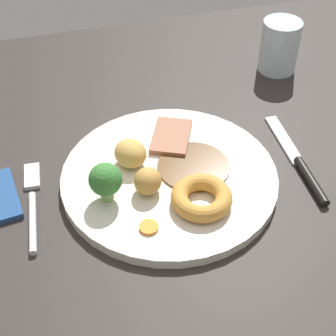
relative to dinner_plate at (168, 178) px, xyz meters
The scene contains 12 objects.
dining_table 3.15cm from the dinner_plate, 85.16° to the left, with size 120.00×84.00×3.60cm, color #2B2623.
dinner_plate is the anchor object (origin of this frame).
gravy_pool 3.66cm from the dinner_plate, ahead, with size 9.47×9.47×0.30cm, color #563819.
meat_slice_main 7.12cm from the dinner_plate, 70.23° to the left, with size 7.51×4.97×0.80cm, color #9E664C.
yorkshire_pudding 6.89cm from the dinner_plate, 68.83° to the right, with size 7.50×7.50×2.12cm, color #C68938.
roast_potato_left 5.79cm from the dinner_plate, 142.07° to the left, with size 4.45×4.00×3.52cm, color tan.
roast_potato_right 4.65cm from the dinner_plate, 144.67° to the right, with size 3.61×3.37×3.42cm, color #BC8C42.
carrot_coin_front 9.48cm from the dinner_plate, 119.67° to the right, with size 2.27×2.27×0.40cm, color orange.
broccoli_floret 9.35cm from the dinner_plate, 166.00° to the right, with size 4.06×4.06×5.19cm.
fork 17.37cm from the dinner_plate, behind, with size 2.66×15.32×0.90cm.
knife 17.98cm from the dinner_plate, ahead, with size 2.47×18.55×1.20cm.
water_glass 33.04cm from the dinner_plate, 40.05° to the left, with size 6.28×6.28×8.62cm, color silver.
Camera 1 is at (-13.46, -47.91, 50.57)cm, focal length 54.92 mm.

